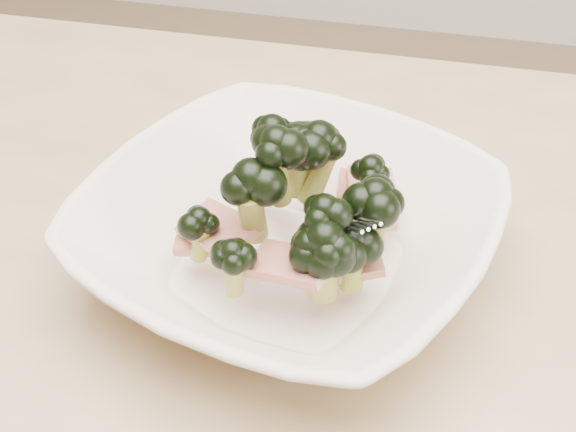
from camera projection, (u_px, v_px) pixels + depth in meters
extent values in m
cube|color=tan|center=(288.00, 370.00, 0.52)|extent=(1.20, 0.80, 0.04)
imported|color=silver|center=(288.00, 236.00, 0.54)|extent=(0.34, 0.34, 0.07)
cylinder|color=olive|center=(201.00, 242.00, 0.52)|extent=(0.02, 0.01, 0.03)
ellipsoid|color=black|center=(199.00, 219.00, 0.50)|extent=(0.03, 0.03, 0.02)
cylinder|color=olive|center=(323.00, 274.00, 0.49)|extent=(0.02, 0.03, 0.05)
ellipsoid|color=black|center=(325.00, 239.00, 0.47)|extent=(0.04, 0.04, 0.03)
cylinder|color=olive|center=(372.00, 233.00, 0.51)|extent=(0.03, 0.02, 0.05)
ellipsoid|color=black|center=(375.00, 196.00, 0.49)|extent=(0.04, 0.04, 0.03)
cylinder|color=olive|center=(252.00, 215.00, 0.50)|extent=(0.02, 0.03, 0.05)
ellipsoid|color=black|center=(251.00, 178.00, 0.48)|extent=(0.04, 0.04, 0.03)
cylinder|color=olive|center=(313.00, 164.00, 0.55)|extent=(0.02, 0.02, 0.04)
ellipsoid|color=black|center=(313.00, 137.00, 0.54)|extent=(0.04, 0.04, 0.03)
cylinder|color=olive|center=(277.00, 178.00, 0.50)|extent=(0.02, 0.02, 0.04)
ellipsoid|color=black|center=(276.00, 142.00, 0.48)|extent=(0.04, 0.04, 0.03)
cylinder|color=olive|center=(318.00, 174.00, 0.52)|extent=(0.03, 0.02, 0.05)
ellipsoid|color=black|center=(319.00, 138.00, 0.50)|extent=(0.04, 0.04, 0.03)
cylinder|color=olive|center=(350.00, 267.00, 0.50)|extent=(0.02, 0.02, 0.03)
ellipsoid|color=black|center=(352.00, 240.00, 0.49)|extent=(0.04, 0.04, 0.03)
cylinder|color=olive|center=(319.00, 276.00, 0.49)|extent=(0.02, 0.02, 0.04)
ellipsoid|color=black|center=(320.00, 246.00, 0.47)|extent=(0.04, 0.04, 0.03)
cylinder|color=olive|center=(234.00, 278.00, 0.49)|extent=(0.02, 0.02, 0.04)
ellipsoid|color=black|center=(233.00, 252.00, 0.48)|extent=(0.03, 0.03, 0.02)
cylinder|color=olive|center=(369.00, 197.00, 0.54)|extent=(0.01, 0.01, 0.04)
ellipsoid|color=black|center=(371.00, 168.00, 0.53)|extent=(0.03, 0.03, 0.02)
cylinder|color=olive|center=(323.00, 242.00, 0.49)|extent=(0.01, 0.01, 0.04)
ellipsoid|color=black|center=(324.00, 209.00, 0.47)|extent=(0.03, 0.03, 0.03)
cylinder|color=olive|center=(297.00, 172.00, 0.52)|extent=(0.02, 0.02, 0.04)
ellipsoid|color=black|center=(297.00, 141.00, 0.51)|extent=(0.04, 0.04, 0.03)
cylinder|color=olive|center=(273.00, 161.00, 0.52)|extent=(0.02, 0.01, 0.04)
ellipsoid|color=black|center=(272.00, 129.00, 0.51)|extent=(0.03, 0.03, 0.03)
cylinder|color=olive|center=(275.00, 165.00, 0.54)|extent=(0.02, 0.02, 0.04)
ellipsoid|color=black|center=(275.00, 135.00, 0.52)|extent=(0.03, 0.03, 0.03)
cube|color=maroon|center=(219.00, 229.00, 0.52)|extent=(0.06, 0.06, 0.02)
cube|color=maroon|center=(291.00, 264.00, 0.48)|extent=(0.06, 0.04, 0.02)
cube|color=maroon|center=(212.00, 240.00, 0.53)|extent=(0.05, 0.03, 0.01)
cube|color=maroon|center=(349.00, 261.00, 0.51)|extent=(0.05, 0.04, 0.01)
cube|color=maroon|center=(355.00, 200.00, 0.57)|extent=(0.03, 0.06, 0.02)
cube|color=maroon|center=(276.00, 158.00, 0.57)|extent=(0.03, 0.04, 0.02)
cube|color=maroon|center=(371.00, 197.00, 0.56)|extent=(0.04, 0.06, 0.02)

